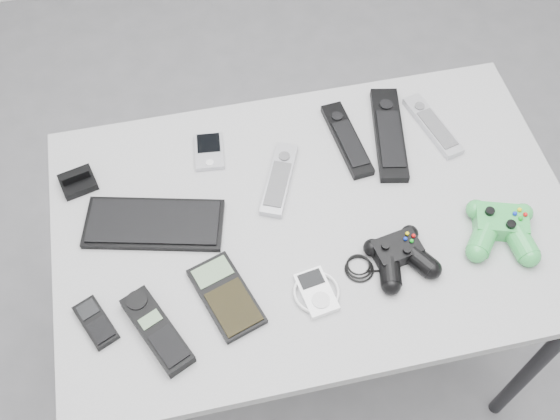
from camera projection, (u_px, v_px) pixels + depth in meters
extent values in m
plane|color=slate|center=(324.00, 321.00, 2.05)|extent=(3.50, 3.50, 0.00)
cube|color=gray|center=(314.00, 222.00, 1.40)|extent=(1.10, 0.70, 0.03)
cylinder|color=black|center=(534.00, 366.00, 1.61)|extent=(0.04, 0.04, 0.70)
cylinder|color=black|center=(107.00, 233.00, 1.81)|extent=(0.04, 0.04, 0.70)
cylinder|color=black|center=(448.00, 171.00, 1.93)|extent=(0.04, 0.04, 0.70)
cube|color=black|center=(154.00, 223.00, 1.37)|extent=(0.31, 0.19, 0.02)
cube|color=black|center=(77.00, 179.00, 1.42)|extent=(0.09, 0.08, 0.04)
cube|color=#A8A8AF|center=(209.00, 151.00, 1.48)|extent=(0.07, 0.10, 0.02)
cube|color=#A8A8AF|center=(279.00, 179.00, 1.43)|extent=(0.12, 0.19, 0.02)
cube|color=black|center=(347.00, 139.00, 1.49)|extent=(0.07, 0.22, 0.02)
cube|color=black|center=(389.00, 133.00, 1.50)|extent=(0.11, 0.27, 0.03)
cube|color=#AFAFB5|center=(433.00, 125.00, 1.51)|extent=(0.09, 0.20, 0.02)
cube|color=black|center=(96.00, 322.00, 1.25)|extent=(0.09, 0.11, 0.02)
cube|color=black|center=(157.00, 330.00, 1.24)|extent=(0.13, 0.19, 0.03)
cube|color=black|center=(226.00, 296.00, 1.28)|extent=(0.14, 0.19, 0.02)
cube|color=white|center=(316.00, 292.00, 1.28)|extent=(0.11, 0.11, 0.02)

